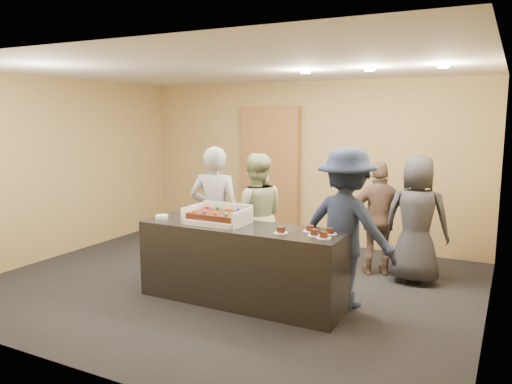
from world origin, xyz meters
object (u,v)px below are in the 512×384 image
serving_counter (242,264)px  plate_stack (162,217)px  person_sage_man (256,216)px  person_dark_suit (417,220)px  person_server_grey (215,215)px  sheet_cake (217,215)px  cake_box (218,219)px  person_navy_man (346,228)px  person_brown_extra (379,219)px  storage_cabinet (271,173)px

serving_counter → plate_stack: size_ratio=15.59×
plate_stack → person_sage_man: size_ratio=0.09×
person_sage_man → person_dark_suit: size_ratio=1.00×
person_dark_suit → person_server_grey: bearing=24.4°
sheet_cake → cake_box: bearing=89.1°
person_sage_man → person_navy_man: size_ratio=0.92×
serving_counter → sheet_cake: 0.64m
cake_box → person_brown_extra: size_ratio=0.46×
serving_counter → plate_stack: (-1.08, -0.07, 0.47)m
serving_counter → person_sage_man: 0.98m
person_sage_man → cake_box: bearing=58.1°
person_dark_suit → serving_counter: bearing=41.8°
person_navy_man → person_brown_extra: person_navy_man is taller
storage_cabinet → person_navy_man: storage_cabinet is taller
plate_stack → person_sage_man: person_sage_man is taller
cake_box → person_server_grey: size_ratio=0.40×
serving_counter → cake_box: cake_box is taller
person_navy_man → plate_stack: bearing=24.5°
storage_cabinet → person_dark_suit: storage_cabinet is taller
serving_counter → person_sage_man: bearing=107.2°
storage_cabinet → cake_box: (0.71, -2.87, -0.20)m
sheet_cake → person_navy_man: size_ratio=0.33×
person_sage_man → person_navy_man: bearing=134.9°
person_server_grey → person_navy_man: size_ratio=0.98×
plate_stack → person_navy_man: 2.23m
plate_stack → person_sage_man: bearing=49.0°
plate_stack → serving_counter: bearing=3.7°
storage_cabinet → person_navy_man: size_ratio=1.27×
serving_counter → person_sage_man: size_ratio=1.45×
person_navy_man → person_dark_suit: (0.56, 1.20, -0.08)m
plate_stack → person_navy_man: size_ratio=0.09×
serving_counter → person_brown_extra: (1.15, 1.76, 0.32)m
person_dark_suit → person_navy_man: bearing=61.8°
person_navy_man → person_dark_suit: person_navy_man is taller
cake_box → person_dark_suit: bearing=39.4°
serving_counter → sheet_cake: sheet_cake is taller
serving_counter → person_navy_man: 1.26m
person_server_grey → person_dark_suit: person_server_grey is taller
person_sage_man → person_navy_man: person_navy_man is taller
storage_cabinet → plate_stack: storage_cabinet is taller
storage_cabinet → sheet_cake: bearing=-76.2°
person_server_grey → plate_stack: bearing=31.5°
person_brown_extra → sheet_cake: bearing=26.2°
storage_cabinet → person_navy_man: 3.25m
person_server_grey → person_brown_extra: size_ratio=1.15×
person_sage_man → person_brown_extra: size_ratio=1.08×
person_sage_man → person_dark_suit: person_sage_man is taller
storage_cabinet → cake_box: 2.96m
person_sage_man → plate_stack: bearing=20.8°
storage_cabinet → person_brown_extra: 2.49m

